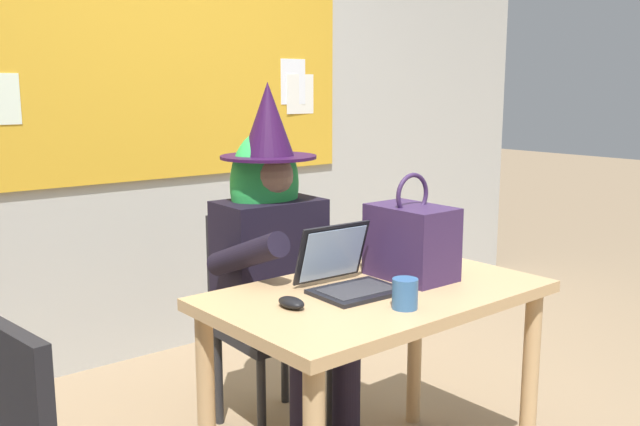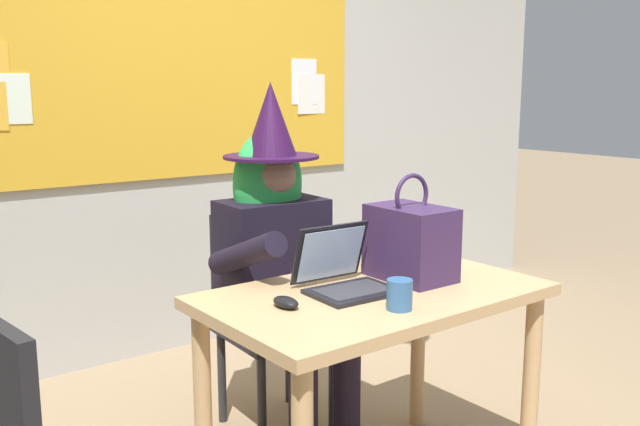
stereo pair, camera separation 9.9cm
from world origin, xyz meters
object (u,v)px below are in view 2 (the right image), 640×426
laptop (344,276)px  coffee_mug (399,295)px  desk_main (374,322)px  computer_mouse (286,302)px  person_costumed (280,246)px  handbag (411,242)px  chair_at_desk (266,307)px

laptop → coffee_mug: (0.01, -0.26, -0.00)m
desk_main → computer_mouse: bearing=176.7°
computer_mouse → person_costumed: bearing=55.3°
person_costumed → handbag: (0.19, -0.55, 0.09)m
desk_main → person_costumed: size_ratio=0.80×
chair_at_desk → person_costumed: bearing=-0.3°
computer_mouse → coffee_mug: size_ratio=1.09×
chair_at_desk → computer_mouse: chair_at_desk is taller
desk_main → computer_mouse: computer_mouse is taller
laptop → handbag: 0.29m
handbag → coffee_mug: handbag is taller
desk_main → laptop: laptop is taller
chair_at_desk → handbag: (0.19, -0.67, 0.38)m
laptop → chair_at_desk: bearing=83.9°
computer_mouse → coffee_mug: (0.27, -0.22, 0.03)m
chair_at_desk → person_costumed: size_ratio=0.63×
desk_main → computer_mouse: size_ratio=11.07×
computer_mouse → laptop: bearing=5.6°
laptop → coffee_mug: size_ratio=3.08×
chair_at_desk → person_costumed: (-0.00, -0.12, 0.29)m
chair_at_desk → person_costumed: 0.31m
desk_main → computer_mouse: 0.37m
person_costumed → handbag: bearing=21.5°
laptop → coffee_mug: laptop is taller
person_costumed → laptop: person_costumed is taller
person_costumed → computer_mouse: 0.66m
chair_at_desk → person_costumed: person_costumed is taller
desk_main → handbag: 0.32m
laptop → handbag: size_ratio=0.77×
chair_at_desk → coffee_mug: (-0.09, -0.91, 0.29)m
person_costumed → computer_mouse: person_costumed is taller
coffee_mug → desk_main: bearing=69.2°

